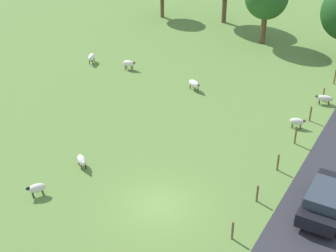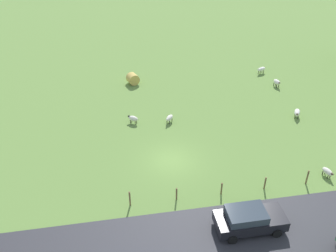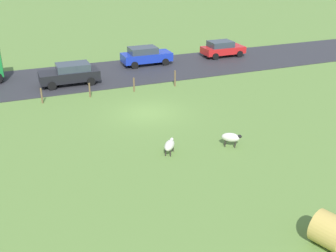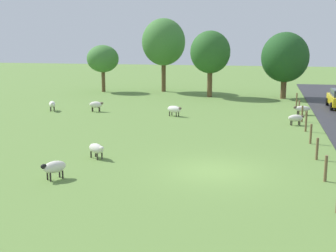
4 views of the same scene
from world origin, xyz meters
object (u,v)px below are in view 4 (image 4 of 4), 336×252
at_px(tree_2, 210,52).
at_px(tree_4, 164,42).
at_px(sheep_3, 96,105).
at_px(tree_1, 285,57).
at_px(sheep_5, 296,118).
at_px(sheep_0, 96,149).
at_px(sheep_2, 302,109).
at_px(sheep_6, 52,104).
at_px(tree_0, 103,59).
at_px(sheep_4, 54,167).
at_px(sheep_1, 174,109).

distance_m(tree_2, tree_4, 6.60).
height_order(sheep_3, tree_2, tree_2).
xyz_separation_m(tree_1, tree_2, (-7.10, -0.35, 0.44)).
bearing_deg(sheep_5, sheep_0, -132.12).
distance_m(sheep_2, sheep_5, 4.31).
xyz_separation_m(sheep_6, tree_0, (-0.78, 13.39, 3.01)).
bearing_deg(sheep_5, sheep_4, -125.68).
height_order(sheep_0, tree_2, tree_2).
xyz_separation_m(sheep_4, tree_0, (-9.15, 29.53, 3.03)).
relative_size(sheep_0, sheep_3, 0.97).
distance_m(sheep_4, tree_0, 31.07).
distance_m(tree_1, tree_2, 7.12).
height_order(sheep_2, tree_2, tree_2).
bearing_deg(tree_1, tree_2, -177.18).
bearing_deg(tree_0, tree_2, -8.70).
bearing_deg(sheep_3, tree_1, 38.23).
relative_size(sheep_5, tree_4, 0.14).
relative_size(sheep_2, tree_1, 0.21).
bearing_deg(sheep_3, tree_0, 108.41).
distance_m(sheep_1, sheep_3, 6.48).
bearing_deg(sheep_5, sheep_3, 171.06).
distance_m(sheep_0, tree_1, 26.58).
distance_m(sheep_0, tree_2, 24.71).
relative_size(sheep_0, tree_4, 0.14).
xyz_separation_m(sheep_0, tree_1, (9.33, 24.65, 3.45)).
height_order(sheep_1, sheep_2, sheep_1).
distance_m(sheep_3, tree_0, 13.99).
height_order(sheep_4, tree_4, tree_4).
xyz_separation_m(sheep_2, tree_1, (-1.11, 9.62, 3.44)).
distance_m(sheep_3, tree_2, 13.99).
distance_m(sheep_0, sheep_6, 15.48).
distance_m(sheep_2, tree_1, 10.28).
xyz_separation_m(sheep_1, tree_1, (8.17, 12.22, 3.41)).
bearing_deg(sheep_4, sheep_2, 59.46).
relative_size(sheep_2, tree_2, 0.20).
distance_m(tree_1, tree_4, 13.07).
xyz_separation_m(sheep_0, sheep_3, (-5.28, 13.14, 0.07)).
bearing_deg(sheep_0, sheep_1, 84.66).
bearing_deg(tree_4, sheep_1, -73.90).
distance_m(sheep_1, tree_4, 16.71).
xyz_separation_m(sheep_0, tree_2, (2.23, 24.30, 3.89)).
relative_size(sheep_2, sheep_3, 1.15).
distance_m(sheep_0, sheep_4, 3.45).
bearing_deg(tree_2, sheep_2, -48.48).
xyz_separation_m(sheep_5, tree_0, (-19.35, 15.33, 3.07)).
bearing_deg(tree_1, sheep_5, -88.28).
bearing_deg(sheep_5, sheep_1, 169.08).
distance_m(sheep_0, tree_0, 27.99).
bearing_deg(tree_1, sheep_4, -109.20).
bearing_deg(sheep_2, sheep_1, -164.35).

